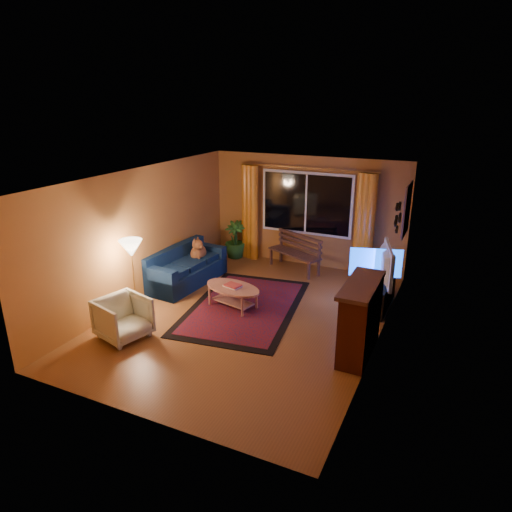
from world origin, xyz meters
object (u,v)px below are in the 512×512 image
at_px(coffee_table, 233,297).
at_px(floor_lamp, 134,278).
at_px(tv_console, 378,294).
at_px(sofa, 186,266).
at_px(armchair, 123,316).
at_px(bench, 294,262).

bearing_deg(coffee_table, floor_lamp, -145.39).
relative_size(floor_lamp, tv_console, 1.13).
distance_m(sofa, armchair, 2.37).
bearing_deg(tv_console, coffee_table, -153.44).
bearing_deg(sofa, coffee_table, -19.13).
relative_size(bench, floor_lamp, 0.95).
bearing_deg(coffee_table, tv_console, 25.96).
height_order(bench, coffee_table, coffee_table).
bearing_deg(coffee_table, bench, 81.25).
distance_m(bench, armchair, 4.27).
xyz_separation_m(coffee_table, tv_console, (2.43, 1.18, 0.05)).
xyz_separation_m(floor_lamp, tv_console, (3.87, 2.17, -0.44)).
bearing_deg(tv_console, sofa, -171.00).
relative_size(bench, armchair, 1.77).
xyz_separation_m(floor_lamp, coffee_table, (1.44, 0.99, -0.49)).
height_order(sofa, tv_console, sofa).
distance_m(coffee_table, tv_console, 2.70).
height_order(floor_lamp, tv_console, floor_lamp).
relative_size(armchair, coffee_table, 0.65).
bearing_deg(floor_lamp, coffee_table, 34.61).
distance_m(floor_lamp, tv_console, 4.46).
bearing_deg(floor_lamp, sofa, 89.62).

